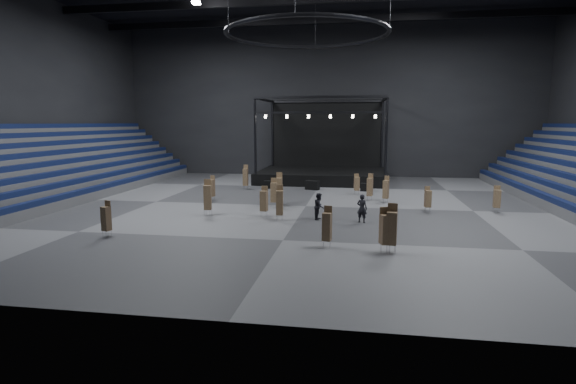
# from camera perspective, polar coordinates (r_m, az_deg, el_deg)

# --- Properties ---
(floor) EXTENTS (50.00, 50.00, 0.00)m
(floor) POSITION_cam_1_polar(r_m,az_deg,el_deg) (35.27, 2.27, -1.80)
(floor) COLOR #565659
(floor) RESTS_ON ground
(wall_back) EXTENTS (50.00, 0.20, 18.00)m
(wall_back) POSITION_cam_1_polar(r_m,az_deg,el_deg) (55.64, 4.99, 11.35)
(wall_back) COLOR black
(wall_back) RESTS_ON ground
(wall_front) EXTENTS (50.00, 0.20, 18.00)m
(wall_front) POSITION_cam_1_polar(r_m,az_deg,el_deg) (14.28, -8.31, 18.88)
(wall_front) COLOR black
(wall_front) RESTS_ON ground
(wall_left) EXTENTS (0.20, 42.00, 18.00)m
(wall_left) POSITION_cam_1_polar(r_m,az_deg,el_deg) (45.18, -31.63, 10.71)
(wall_left) COLOR black
(wall_left) RESTS_ON ground
(bleachers_left) EXTENTS (7.20, 40.00, 6.40)m
(bleachers_left) POSITION_cam_1_polar(r_m,az_deg,el_deg) (44.06, -28.84, 1.51)
(bleachers_left) COLOR #505053
(bleachers_left) RESTS_ON floor
(stage) EXTENTS (14.00, 10.00, 9.20)m
(stage) POSITION_cam_1_polar(r_m,az_deg,el_deg) (51.08, 4.49, 3.11)
(stage) COLOR black
(stage) RESTS_ON floor
(truss_ring) EXTENTS (12.30, 12.30, 5.15)m
(truss_ring) POSITION_cam_1_polar(r_m,az_deg,el_deg) (35.28, 2.41, 19.44)
(truss_ring) COLOR black
(truss_ring) RESTS_ON ceiling
(flight_case_left) EXTENTS (1.14, 0.57, 0.75)m
(flight_case_left) POSITION_cam_1_polar(r_m,az_deg,el_deg) (44.79, -2.36, 0.95)
(flight_case_left) COLOR black
(flight_case_left) RESTS_ON floor
(flight_case_mid) EXTENTS (1.47, 1.06, 0.88)m
(flight_case_mid) POSITION_cam_1_polar(r_m,az_deg,el_deg) (43.93, 3.11, 0.87)
(flight_case_mid) COLOR black
(flight_case_mid) RESTS_ON floor
(flight_case_right) EXTENTS (1.21, 0.74, 0.75)m
(flight_case_right) POSITION_cam_1_polar(r_m,az_deg,el_deg) (43.52, 9.96, 0.60)
(flight_case_right) COLOR black
(flight_case_right) RESTS_ON floor
(chair_stack_0) EXTENTS (0.55, 0.55, 2.26)m
(chair_stack_0) POSITION_cam_1_polar(r_m,az_deg,el_deg) (38.36, 10.36, 0.69)
(chair_stack_0) COLOR silver
(chair_stack_0) RESTS_ON floor
(chair_stack_1) EXTENTS (0.46, 0.46, 2.42)m
(chair_stack_1) POSITION_cam_1_polar(r_m,az_deg,el_deg) (44.17, -5.42, 1.94)
(chair_stack_1) COLOR silver
(chair_stack_1) RESTS_ON floor
(chair_stack_2) EXTENTS (0.55, 0.55, 2.20)m
(chair_stack_2) POSITION_cam_1_polar(r_m,az_deg,el_deg) (37.52, 12.33, 0.39)
(chair_stack_2) COLOR silver
(chair_stack_2) RESTS_ON floor
(chair_stack_3) EXTENTS (0.49, 0.49, 2.58)m
(chair_stack_3) POSITION_cam_1_polar(r_m,az_deg,el_deg) (35.72, -1.15, 0.49)
(chair_stack_3) COLOR silver
(chair_stack_3) RESTS_ON floor
(chair_stack_4) EXTENTS (0.51, 0.51, 2.19)m
(chair_stack_4) POSITION_cam_1_polar(r_m,az_deg,el_deg) (23.59, 4.98, -4.32)
(chair_stack_4) COLOR silver
(chair_stack_4) RESTS_ON floor
(chair_stack_5) EXTENTS (0.48, 0.48, 2.41)m
(chair_stack_5) POSITION_cam_1_polar(r_m,az_deg,el_deg) (29.95, -1.07, -1.30)
(chair_stack_5) COLOR silver
(chair_stack_5) RESTS_ON floor
(chair_stack_6) EXTENTS (0.52, 0.52, 2.11)m
(chair_stack_6) POSITION_cam_1_polar(r_m,az_deg,el_deg) (38.16, -9.66, 0.56)
(chair_stack_6) COLOR silver
(chair_stack_6) RESTS_ON floor
(chair_stack_7) EXTENTS (0.68, 0.68, 2.30)m
(chair_stack_7) POSITION_cam_1_polar(r_m,az_deg,el_deg) (23.08, 12.30, -4.56)
(chair_stack_7) COLOR silver
(chair_stack_7) RESTS_ON floor
(chair_stack_8) EXTENTS (0.58, 0.58, 2.50)m
(chair_stack_8) POSITION_cam_1_polar(r_m,az_deg,el_deg) (23.08, 13.03, -4.40)
(chair_stack_8) COLOR silver
(chair_stack_8) RESTS_ON floor
(chair_stack_9) EXTENTS (0.61, 0.61, 2.56)m
(chair_stack_9) POSITION_cam_1_polar(r_m,az_deg,el_deg) (32.03, -10.18, -0.60)
(chair_stack_9) COLOR silver
(chair_stack_9) RESTS_ON floor
(chair_stack_10) EXTENTS (0.51, 0.51, 1.89)m
(chair_stack_10) POSITION_cam_1_polar(r_m,az_deg,el_deg) (34.42, 17.34, -0.77)
(chair_stack_10) COLOR silver
(chair_stack_10) RESTS_ON floor
(chair_stack_11) EXTENTS (0.52, 0.52, 2.14)m
(chair_stack_11) POSITION_cam_1_polar(r_m,az_deg,el_deg) (31.26, -3.07, -1.07)
(chair_stack_11) COLOR silver
(chair_stack_11) RESTS_ON floor
(chair_stack_12) EXTENTS (0.55, 0.55, 1.89)m
(chair_stack_12) POSITION_cam_1_polar(r_m,az_deg,el_deg) (41.35, 8.72, 1.10)
(chair_stack_12) COLOR silver
(chair_stack_12) RESTS_ON floor
(chair_stack_13) EXTENTS (0.52, 0.52, 1.98)m
(chair_stack_13) POSITION_cam_1_polar(r_m,az_deg,el_deg) (35.89, 25.00, -0.72)
(chair_stack_13) COLOR silver
(chair_stack_13) RESTS_ON floor
(chair_stack_14) EXTENTS (0.53, 0.53, 2.27)m
(chair_stack_14) POSITION_cam_1_polar(r_m,az_deg,el_deg) (34.66, -1.82, 0.01)
(chair_stack_14) COLOR silver
(chair_stack_14) RESTS_ON floor
(chair_stack_15) EXTENTS (0.52, 0.52, 2.08)m
(chair_stack_15) POSITION_cam_1_polar(r_m,az_deg,el_deg) (27.74, -22.09, -3.08)
(chair_stack_15) COLOR silver
(chair_stack_15) RESTS_ON floor
(man_center) EXTENTS (0.79, 0.65, 1.87)m
(man_center) POSITION_cam_1_polar(r_m,az_deg,el_deg) (29.75, 9.37, -2.06)
(man_center) COLOR black
(man_center) RESTS_ON floor
(crew_member) EXTENTS (0.79, 0.96, 1.81)m
(crew_member) POSITION_cam_1_polar(r_m,az_deg,el_deg) (30.30, 3.98, -1.83)
(crew_member) COLOR black
(crew_member) RESTS_ON floor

